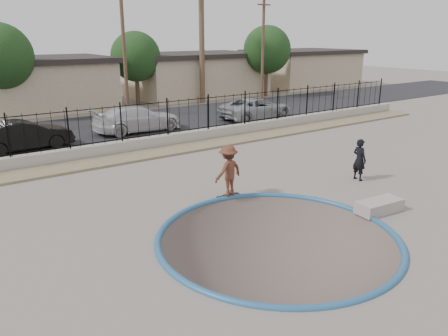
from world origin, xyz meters
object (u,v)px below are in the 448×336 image
object	(u,v)px
car_b	(24,135)
car_c	(138,119)
skateboard	(228,196)
videographer	(359,160)
concrete_ledge	(379,206)
skater	(228,173)
car_d	(256,108)

from	to	relation	value
car_b	car_c	bearing A→B (deg)	-87.18
skateboard	car_c	distance (m)	12.09
videographer	concrete_ledge	world-z (taller)	videographer
skater	car_d	xyz separation A→B (m)	(10.15, 10.96, -0.14)
skateboard	car_d	size ratio (longest dim) A/B	0.17
skater	car_c	bearing A→B (deg)	-109.38
videographer	car_d	xyz separation A→B (m)	(4.75, 12.34, -0.07)
car_c	car_d	world-z (taller)	car_c
concrete_ledge	car_b	distance (m)	16.93
car_d	car_b	bearing A→B (deg)	86.33
skateboard	videographer	distance (m)	5.62
skater	car_b	size ratio (longest dim) A/B	0.40
car_b	car_d	bearing A→B (deg)	-94.96
skateboard	car_d	xyz separation A→B (m)	(10.15, 10.96, 0.70)
concrete_ledge	skater	bearing A→B (deg)	129.98
skateboard	car_c	world-z (taller)	car_c
skater	car_d	world-z (taller)	skater
skater	concrete_ledge	xyz separation A→B (m)	(3.29, -3.92, -0.71)
videographer	car_d	distance (m)	13.22
skater	videographer	distance (m)	5.57
skater	skateboard	size ratio (longest dim) A/B	2.02
car_b	car_d	size ratio (longest dim) A/B	0.86
skater	car_c	world-z (taller)	skater
car_d	videographer	bearing A→B (deg)	155.75
concrete_ledge	car_b	xyz separation A→B (m)	(-7.80, 15.01, 0.58)
concrete_ledge	car_d	bearing A→B (deg)	65.24
videographer	concrete_ledge	size ratio (longest dim) A/B	1.05
car_c	car_d	size ratio (longest dim) A/B	1.00
videographer	car_c	bearing A→B (deg)	16.88
car_b	concrete_ledge	bearing A→B (deg)	-157.01
car_b	videographer	bearing A→B (deg)	-145.98
car_b	car_d	world-z (taller)	car_b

